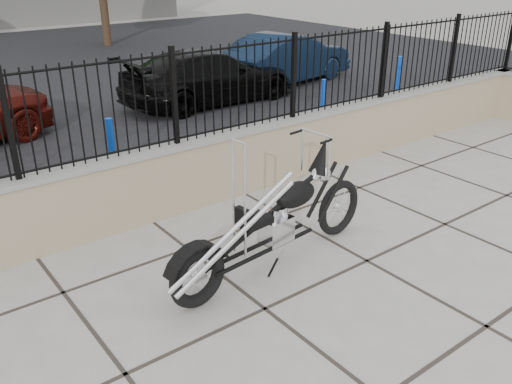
{
  "coord_description": "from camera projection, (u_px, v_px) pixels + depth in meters",
  "views": [
    {
      "loc": [
        -4.28,
        -3.48,
        3.27
      ],
      "look_at": [
        -0.95,
        0.86,
        0.82
      ],
      "focal_mm": 38.0,
      "sensor_mm": 36.0,
      "label": 1
    }
  ],
  "objects": [
    {
      "name": "ground_plane",
      "position": [
        367.0,
        261.0,
        6.23
      ],
      "size": [
        90.0,
        90.0,
        0.0
      ],
      "primitive_type": "plane",
      "color": "#99968E",
      "rests_on": "ground"
    },
    {
      "name": "parking_lot",
      "position": [
        32.0,
        77.0,
        15.29
      ],
      "size": [
        30.0,
        30.0,
        0.0
      ],
      "primitive_type": "plane",
      "color": "black",
      "rests_on": "ground"
    },
    {
      "name": "retaining_wall",
      "position": [
        239.0,
        161.0,
        7.84
      ],
      "size": [
        14.0,
        0.36,
        0.96
      ],
      "primitive_type": "cube",
      "color": "gray",
      "rests_on": "ground_plane"
    },
    {
      "name": "iron_fence",
      "position": [
        238.0,
        87.0,
        7.4
      ],
      "size": [
        14.0,
        0.08,
        1.2
      ],
      "primitive_type": "cube",
      "color": "black",
      "rests_on": "retaining_wall"
    },
    {
      "name": "chopper_motorcycle",
      "position": [
        273.0,
        201.0,
        5.77
      ],
      "size": [
        2.77,
        0.76,
        1.64
      ],
      "primitive_type": null,
      "rotation": [
        0.0,
        0.0,
        0.1
      ],
      "color": "black",
      "rests_on": "ground_plane"
    },
    {
      "name": "car_black",
      "position": [
        209.0,
        77.0,
        12.46
      ],
      "size": [
        4.25,
        1.8,
        1.22
      ],
      "primitive_type": "imported",
      "rotation": [
        0.0,
        0.0,
        1.59
      ],
      "color": "black",
      "rests_on": "parking_lot"
    },
    {
      "name": "car_blue",
      "position": [
        287.0,
        58.0,
        14.34
      ],
      "size": [
        4.15,
        2.02,
        1.31
      ],
      "primitive_type": "imported",
      "rotation": [
        0.0,
        0.0,
        1.74
      ],
      "color": "black",
      "rests_on": "parking_lot"
    },
    {
      "name": "bollard_a",
      "position": [
        112.0,
        147.0,
        8.44
      ],
      "size": [
        0.13,
        0.13,
        0.93
      ],
      "primitive_type": "cylinder",
      "rotation": [
        0.0,
        0.0,
        -0.23
      ],
      "color": "blue",
      "rests_on": "ground_plane"
    },
    {
      "name": "bollard_b",
      "position": [
        323.0,
        101.0,
        11.08
      ],
      "size": [
        0.12,
        0.12,
        0.89
      ],
      "primitive_type": "cylinder",
      "rotation": [
        0.0,
        0.0,
        0.12
      ],
      "color": "#0C2AB6",
      "rests_on": "ground_plane"
    },
    {
      "name": "bollard_c",
      "position": [
        398.0,
        76.0,
        13.22
      ],
      "size": [
        0.14,
        0.14,
        0.94
      ],
      "primitive_type": "cylinder",
      "rotation": [
        0.0,
        0.0,
        -0.23
      ],
      "color": "#0B50AE",
      "rests_on": "ground_plane"
    }
  ]
}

